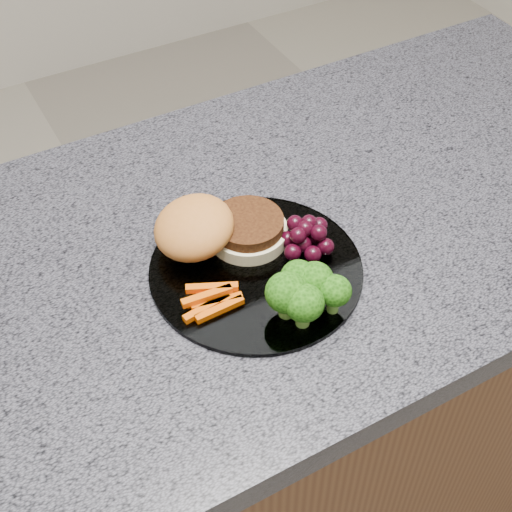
{
  "coord_description": "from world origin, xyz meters",
  "views": [
    {
      "loc": [
        -0.38,
        -0.57,
        1.54
      ],
      "look_at": [
        -0.1,
        -0.06,
        0.93
      ],
      "focal_mm": 50.0,
      "sensor_mm": 36.0,
      "label": 1
    }
  ],
  "objects_px": {
    "island_cabinet": "(288,409)",
    "grape_bunch": "(304,236)",
    "plate": "(256,269)",
    "burger": "(213,231)"
  },
  "relations": [
    {
      "from": "plate",
      "to": "burger",
      "type": "distance_m",
      "value": 0.07
    },
    {
      "from": "plate",
      "to": "grape_bunch",
      "type": "bearing_deg",
      "value": 2.91
    },
    {
      "from": "burger",
      "to": "island_cabinet",
      "type": "bearing_deg",
      "value": -4.45
    },
    {
      "from": "plate",
      "to": "grape_bunch",
      "type": "relative_size",
      "value": 3.32
    },
    {
      "from": "grape_bunch",
      "to": "burger",
      "type": "bearing_deg",
      "value": 149.53
    },
    {
      "from": "island_cabinet",
      "to": "plate",
      "type": "distance_m",
      "value": 0.49
    },
    {
      "from": "island_cabinet",
      "to": "burger",
      "type": "height_order",
      "value": "burger"
    },
    {
      "from": "island_cabinet",
      "to": "grape_bunch",
      "type": "xyz_separation_m",
      "value": [
        -0.03,
        -0.05,
        0.49
      ]
    },
    {
      "from": "island_cabinet",
      "to": "plate",
      "type": "relative_size",
      "value": 4.62
    },
    {
      "from": "island_cabinet",
      "to": "plate",
      "type": "height_order",
      "value": "plate"
    }
  ]
}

